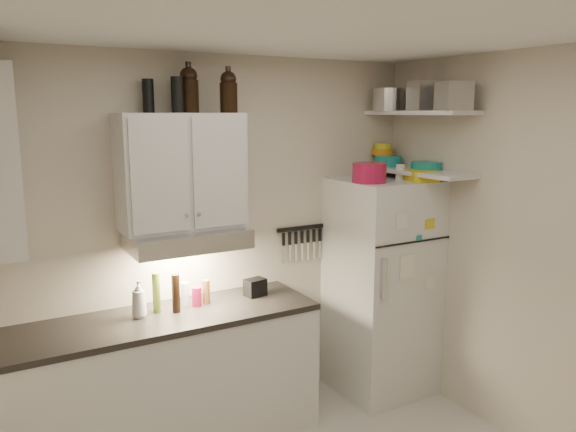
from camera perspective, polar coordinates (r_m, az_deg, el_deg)
ceiling at (r=2.66m, az=5.25°, el=19.23°), size 3.20×3.00×0.02m
back_wall at (r=4.07m, az=-7.35°, el=-2.42°), size 3.20×0.02×2.60m
right_wall at (r=3.90m, az=24.75°, el=-3.90°), size 0.02×3.00×2.60m
base_cabinet at (r=3.91m, az=-12.99°, el=-16.57°), size 2.10×0.60×0.88m
countertop at (r=3.73m, az=-13.29°, el=-10.26°), size 2.10×0.62×0.04m
upper_cabinet at (r=3.72m, az=-10.78°, el=4.46°), size 0.80×0.33×0.75m
range_hood at (r=3.73m, az=-10.23°, el=-2.29°), size 0.76×0.46×0.12m
fridge at (r=4.52m, az=9.48°, el=-7.08°), size 0.70×0.68×1.70m
shelf_hi at (r=4.34m, az=13.24°, el=10.17°), size 0.30×0.95×0.03m
shelf_lo at (r=4.37m, az=13.00°, el=4.39°), size 0.30×0.95×0.03m
knife_strip at (r=4.35m, az=1.32°, el=-1.23°), size 0.42×0.02×0.03m
dutch_oven at (r=4.12m, az=8.26°, el=4.36°), size 0.32×0.32×0.14m
book_stack at (r=4.29m, az=13.33°, el=4.01°), size 0.26×0.29×0.08m
spice_jar at (r=4.35m, az=11.34°, el=4.40°), size 0.09×0.09×0.11m
stock_pot at (r=4.52m, az=10.15°, el=11.56°), size 0.32×0.32×0.17m
tin_a at (r=4.32m, az=13.82°, el=11.77°), size 0.25×0.24×0.21m
tin_b at (r=4.05m, az=16.48°, el=11.60°), size 0.24×0.24×0.19m
bowl_teal at (r=4.62m, az=10.11°, el=5.54°), size 0.21×0.21×0.09m
bowl_orange at (r=4.66m, az=9.58°, el=6.45°), size 0.17×0.17×0.05m
bowl_yellow at (r=4.66m, az=9.59°, el=7.03°), size 0.13×0.13×0.04m
plates at (r=4.40m, az=13.88°, el=4.99°), size 0.25×0.25×0.06m
growler_a at (r=3.75m, az=-10.03°, el=12.55°), size 0.17×0.17×0.30m
growler_b at (r=3.74m, az=-6.06°, el=12.48°), size 0.14×0.14×0.27m
thermos_a at (r=3.66m, az=-11.18°, el=11.99°), size 0.09×0.09×0.22m
thermos_b at (r=3.72m, az=-14.02°, el=11.75°), size 0.09×0.09×0.21m
soap_bottle at (r=3.70m, az=-14.93°, el=-7.94°), size 0.12×0.12×0.27m
pepper_mill at (r=3.89m, az=-8.33°, el=-7.62°), size 0.07×0.07×0.16m
oil_bottle at (r=3.77m, az=-13.23°, el=-7.59°), size 0.05×0.05×0.26m
vinegar_bottle at (r=3.74m, az=-11.32°, el=-7.72°), size 0.07×0.07×0.25m
clear_bottle at (r=3.87m, az=-10.44°, el=-7.81°), size 0.07×0.07×0.16m
red_jar at (r=3.86m, az=-9.26°, el=-8.07°), size 0.07×0.07×0.13m
caddy at (r=4.02m, az=-3.35°, el=-7.24°), size 0.16×0.13×0.12m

